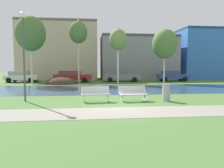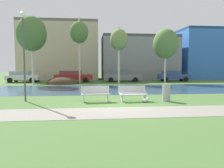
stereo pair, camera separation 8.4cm
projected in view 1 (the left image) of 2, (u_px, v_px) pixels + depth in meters
name	position (u px, v px, depth m)	size (l,w,h in m)	color
ground_plane	(104.00, 87.00, 20.58)	(120.00, 120.00, 0.00)	#476B33
paved_path_strip	(122.00, 112.00, 8.98)	(60.00, 2.22, 0.01)	gray
river_band	(105.00, 89.00, 18.58)	(80.00, 8.20, 0.01)	#33516B
soil_mound	(62.00, 84.00, 24.11)	(3.74, 2.92, 1.67)	#423021
bench_left	(96.00, 93.00, 11.68)	(1.64, 0.70, 0.87)	#B2B5B7
bench_right	(133.00, 93.00, 11.91)	(1.64, 0.69, 0.87)	#B2B5B7
trash_bin	(166.00, 92.00, 11.91)	(0.47, 0.47, 0.98)	#999B9E
seagull	(145.00, 100.00, 11.53)	(0.47, 0.17, 0.27)	white
streetlamp	(23.00, 41.00, 11.64)	(0.32, 0.32, 4.97)	#4C4C51
birch_far_left	(31.00, 34.00, 23.16)	(3.24, 3.24, 7.59)	beige
birch_left	(78.00, 33.00, 24.35)	(2.12, 2.12, 7.66)	beige
birch_center_left	(118.00, 40.00, 24.30)	(2.08, 2.08, 6.56)	beige
birch_center	(165.00, 44.00, 25.26)	(2.98, 2.98, 6.53)	#BCB7A8
parked_van_nearest_white	(22.00, 76.00, 26.64)	(4.21, 2.26, 1.42)	silver
parked_sedan_second_red	(72.00, 76.00, 27.07)	(4.85, 2.35, 1.46)	maroon
parked_hatch_third_grey	(121.00, 76.00, 27.80)	(4.91, 2.32, 1.55)	slate
parked_wagon_fourth_blue	(172.00, 76.00, 28.81)	(4.21, 2.23, 1.44)	#2D4793
building_beige_block	(59.00, 51.00, 33.40)	(11.85, 6.21, 8.96)	#BCAD8E
building_grey_warehouse	(137.00, 58.00, 34.43)	(11.80, 6.99, 6.83)	gray
building_blue_store	(207.00, 55.00, 36.83)	(11.31, 8.76, 8.17)	#3870C6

